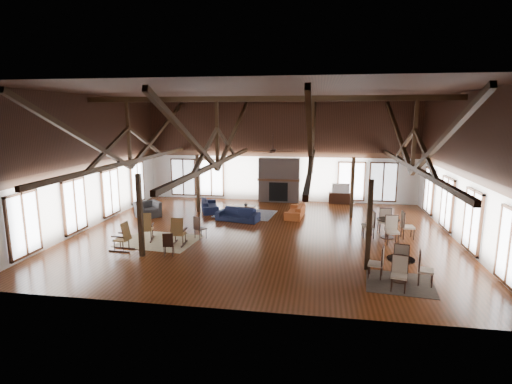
% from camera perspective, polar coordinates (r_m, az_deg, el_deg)
% --- Properties ---
extents(floor, '(16.00, 16.00, 0.00)m').
position_cam_1_polar(floor, '(17.53, 1.06, -5.96)').
color(floor, '#5A2913').
rests_on(floor, ground).
extents(ceiling, '(16.00, 14.00, 0.02)m').
position_cam_1_polar(ceiling, '(16.80, 1.13, 14.03)').
color(ceiling, black).
rests_on(ceiling, wall_back).
extents(wall_back, '(16.00, 0.02, 6.00)m').
position_cam_1_polar(wall_back, '(23.82, 3.43, 5.88)').
color(wall_back, silver).
rests_on(wall_back, floor).
extents(wall_front, '(16.00, 0.02, 6.00)m').
position_cam_1_polar(wall_front, '(10.11, -4.40, -1.05)').
color(wall_front, silver).
rests_on(wall_front, floor).
extents(wall_left, '(0.02, 14.00, 6.00)m').
position_cam_1_polar(wall_left, '(19.66, -22.73, 3.98)').
color(wall_left, silver).
rests_on(wall_left, floor).
extents(wall_right, '(0.02, 14.00, 6.00)m').
position_cam_1_polar(wall_right, '(17.68, 27.75, 2.88)').
color(wall_right, silver).
rests_on(wall_right, floor).
extents(roof_truss, '(15.60, 14.07, 3.14)m').
position_cam_1_polar(roof_truss, '(16.81, 1.10, 7.31)').
color(roof_truss, black).
rests_on(roof_truss, wall_back).
extents(post_grid, '(8.16, 7.16, 3.05)m').
position_cam_1_polar(post_grid, '(17.15, 1.07, -1.07)').
color(post_grid, black).
rests_on(post_grid, floor).
extents(fireplace, '(2.50, 0.69, 2.60)m').
position_cam_1_polar(fireplace, '(23.70, 3.31, 1.69)').
color(fireplace, '#65544D').
rests_on(fireplace, floor).
extents(ceiling_fan, '(1.60, 1.60, 0.75)m').
position_cam_1_polar(ceiling_fan, '(15.78, 2.41, 5.98)').
color(ceiling_fan, black).
rests_on(ceiling_fan, roof_truss).
extents(sofa_navy_front, '(2.22, 1.27, 0.61)m').
position_cam_1_polar(sofa_navy_front, '(19.55, -2.63, -3.25)').
color(sofa_navy_front, black).
rests_on(sofa_navy_front, floor).
extents(sofa_navy_left, '(2.21, 1.45, 0.60)m').
position_cam_1_polar(sofa_navy_left, '(21.66, -6.62, -1.92)').
color(sofa_navy_left, black).
rests_on(sofa_navy_left, floor).
extents(sofa_orange, '(2.09, 0.99, 0.59)m').
position_cam_1_polar(sofa_orange, '(20.44, 5.62, -2.69)').
color(sofa_orange, '#A2491F').
rests_on(sofa_orange, floor).
extents(coffee_table, '(1.19, 0.64, 0.44)m').
position_cam_1_polar(coffee_table, '(20.84, -1.71, -2.12)').
color(coffee_table, brown).
rests_on(coffee_table, floor).
extents(vase, '(0.24, 0.24, 0.19)m').
position_cam_1_polar(vase, '(20.75, -1.46, -1.74)').
color(vase, '#B2B2B2').
rests_on(vase, coffee_table).
extents(armchair, '(1.55, 1.55, 0.76)m').
position_cam_1_polar(armchair, '(21.00, -15.23, -2.42)').
color(armchair, '#2E2E30').
rests_on(armchair, floor).
extents(side_table_lamp, '(0.48, 0.48, 1.23)m').
position_cam_1_polar(side_table_lamp, '(21.75, -16.31, -1.80)').
color(side_table_lamp, black).
rests_on(side_table_lamp, floor).
extents(rocking_chair_a, '(0.70, 1.02, 1.19)m').
position_cam_1_polar(rocking_chair_a, '(17.02, -15.50, -4.92)').
color(rocking_chair_a, brown).
rests_on(rocking_chair_a, floor).
extents(rocking_chair_b, '(0.53, 0.91, 1.14)m').
position_cam_1_polar(rocking_chair_b, '(16.17, -11.08, -5.64)').
color(rocking_chair_b, brown).
rests_on(rocking_chair_b, floor).
extents(rocking_chair_c, '(0.90, 0.53, 1.12)m').
position_cam_1_polar(rocking_chair_c, '(16.07, -18.39, -6.15)').
color(rocking_chair_c, brown).
rests_on(rocking_chair_c, floor).
extents(side_chair_a, '(0.57, 0.57, 0.97)m').
position_cam_1_polar(side_chair_a, '(16.78, -8.21, -4.84)').
color(side_chair_a, black).
rests_on(side_chair_a, floor).
extents(side_chair_b, '(0.45, 0.45, 0.89)m').
position_cam_1_polar(side_chair_b, '(15.02, -12.42, -7.07)').
color(side_chair_b, black).
rests_on(side_chair_b, floor).
extents(cafe_table_near, '(2.00, 2.00, 1.02)m').
position_cam_1_polar(cafe_table_near, '(13.35, 19.92, -9.84)').
color(cafe_table_near, black).
rests_on(cafe_table_near, floor).
extents(cafe_table_far, '(2.16, 2.16, 1.12)m').
position_cam_1_polar(cafe_table_far, '(17.68, 18.33, -4.48)').
color(cafe_table_far, black).
rests_on(cafe_table_far, floor).
extents(cup_near, '(0.16, 0.16, 0.09)m').
position_cam_1_polar(cup_near, '(13.29, 20.00, -8.69)').
color(cup_near, '#B2B2B2').
rests_on(cup_near, cafe_table_near).
extents(cup_far, '(0.17, 0.17, 0.11)m').
position_cam_1_polar(cup_far, '(17.63, 18.32, -3.51)').
color(cup_far, '#B2B2B2').
rests_on(cup_far, cafe_table_far).
extents(tv_console, '(1.25, 0.47, 0.62)m').
position_cam_1_polar(tv_console, '(23.88, 11.85, -0.85)').
color(tv_console, black).
rests_on(tv_console, floor).
extents(television, '(1.00, 0.15, 0.57)m').
position_cam_1_polar(television, '(23.77, 12.01, 0.56)').
color(television, '#B2B2B2').
rests_on(television, tv_console).
extents(rug_tan, '(3.22, 2.65, 0.01)m').
position_cam_1_polar(rug_tan, '(16.99, -13.63, -6.81)').
color(rug_tan, '#C8B98B').
rests_on(rug_tan, floor).
extents(rug_navy, '(3.22, 2.57, 0.01)m').
position_cam_1_polar(rug_navy, '(20.94, -1.51, -3.13)').
color(rug_navy, '#1B274C').
rests_on(rug_navy, floor).
extents(rug_dark, '(2.20, 2.04, 0.01)m').
position_cam_1_polar(rug_dark, '(13.36, 19.88, -12.14)').
color(rug_dark, black).
rests_on(rug_dark, floor).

